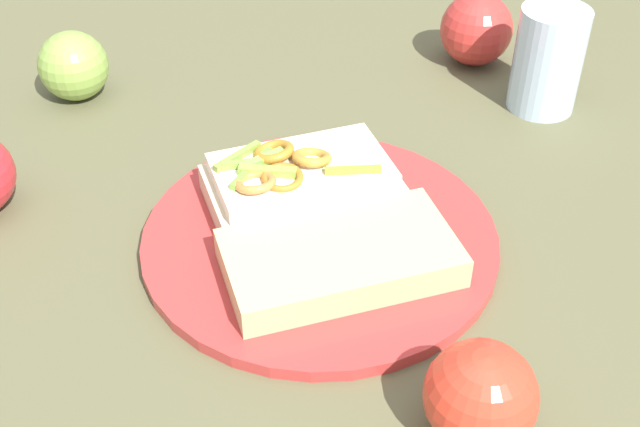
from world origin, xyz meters
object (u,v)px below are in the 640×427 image
object	(u,v)px
apple_0	(481,396)
sandwich	(300,182)
bread_slice_side	(340,258)
plate	(320,238)
drinking_glass	(548,60)
apple_3	(73,66)
apple_1	(476,29)

from	to	relation	value
apple_0	sandwich	bearing A→B (deg)	29.45
sandwich	bread_slice_side	size ratio (longest dim) A/B	1.03
plate	drinking_glass	distance (m)	0.30
plate	apple_3	distance (m)	0.33
apple_3	drinking_glass	size ratio (longest dim) A/B	0.67
apple_0	apple_3	distance (m)	0.52
apple_0	drinking_glass	world-z (taller)	drinking_glass
sandwich	drinking_glass	world-z (taller)	drinking_glass
plate	sandwich	world-z (taller)	sandwich
apple_1	apple_0	bearing A→B (deg)	174.26
bread_slice_side	drinking_glass	bearing A→B (deg)	33.34
sandwich	bread_slice_side	distance (m)	0.09
plate	drinking_glass	xyz separation A→B (m)	(0.22, -0.21, 0.05)
apple_0	drinking_glass	bearing A→B (deg)	-15.04
sandwich	bread_slice_side	world-z (taller)	sandwich
apple_3	apple_1	bearing A→B (deg)	-77.50
sandwich	apple_1	xyz separation A→B (m)	(0.26, -0.17, 0.01)
apple_1	drinking_glass	size ratio (longest dim) A/B	0.75
sandwich	drinking_glass	bearing A→B (deg)	16.20
apple_1	apple_3	bearing A→B (deg)	102.50
plate	bread_slice_side	world-z (taller)	bread_slice_side
apple_3	drinking_glass	world-z (taller)	drinking_glass
bread_slice_side	sandwich	bearing A→B (deg)	92.56
plate	apple_1	xyz separation A→B (m)	(0.30, -0.15, 0.03)
plate	apple_0	size ratio (longest dim) A/B	4.03
sandwich	plate	bearing A→B (deg)	-88.01
sandwich	apple_1	distance (m)	0.31
apple_1	drinking_glass	xyz separation A→B (m)	(-0.09, -0.06, 0.01)
sandwich	apple_3	distance (m)	0.29
apple_3	drinking_glass	bearing A→B (deg)	-89.88
sandwich	apple_1	size ratio (longest dim) A/B	2.29
plate	apple_0	xyz separation A→B (m)	(-0.17, -0.10, 0.03)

